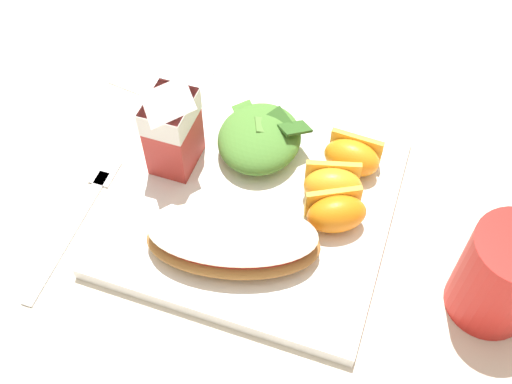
% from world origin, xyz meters
% --- Properties ---
extents(ground, '(3.00, 3.00, 0.00)m').
position_xyz_m(ground, '(0.00, 0.00, 0.00)').
color(ground, beige).
extents(white_plate, '(0.28, 0.28, 0.02)m').
position_xyz_m(white_plate, '(0.00, 0.00, 0.01)').
color(white_plate, white).
rests_on(white_plate, ground).
extents(cheesy_pizza_bread, '(0.12, 0.18, 0.04)m').
position_xyz_m(cheesy_pizza_bread, '(-0.07, -0.00, 0.03)').
color(cheesy_pizza_bread, '#A87038').
rests_on(cheesy_pizza_bread, white_plate).
extents(green_salad_pile, '(0.10, 0.10, 0.04)m').
position_xyz_m(green_salad_pile, '(0.06, 0.02, 0.04)').
color(green_salad_pile, '#4C8433').
rests_on(green_salad_pile, white_plate).
extents(milk_carton, '(0.06, 0.04, 0.11)m').
position_xyz_m(milk_carton, '(0.02, 0.10, 0.08)').
color(milk_carton, '#B7332D').
rests_on(milk_carton, white_plate).
extents(orange_wedge_front, '(0.06, 0.07, 0.04)m').
position_xyz_m(orange_wedge_front, '(-0.01, -0.09, 0.04)').
color(orange_wedge_front, orange).
rests_on(orange_wedge_front, white_plate).
extents(orange_wedge_middle, '(0.05, 0.07, 0.04)m').
position_xyz_m(orange_wedge_middle, '(0.03, -0.07, 0.04)').
color(orange_wedge_middle, orange).
rests_on(orange_wedge_middle, white_plate).
extents(orange_wedge_rear, '(0.04, 0.06, 0.04)m').
position_xyz_m(orange_wedge_rear, '(0.07, -0.08, 0.04)').
color(orange_wedge_rear, orange).
rests_on(orange_wedge_rear, white_plate).
extents(paper_napkin, '(0.12, 0.12, 0.00)m').
position_xyz_m(paper_napkin, '(0.16, 0.17, 0.00)').
color(paper_napkin, white).
rests_on(paper_napkin, ground).
extents(metal_fork, '(0.19, 0.02, 0.01)m').
position_xyz_m(metal_fork, '(-0.07, 0.17, 0.00)').
color(metal_fork, silver).
rests_on(metal_fork, ground).
extents(drinking_red_cup, '(0.08, 0.08, 0.11)m').
position_xyz_m(drinking_red_cup, '(-0.04, -0.24, 0.05)').
color(drinking_red_cup, red).
rests_on(drinking_red_cup, ground).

